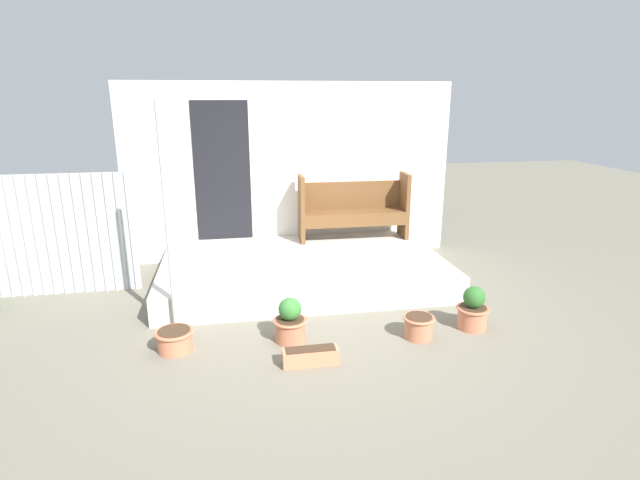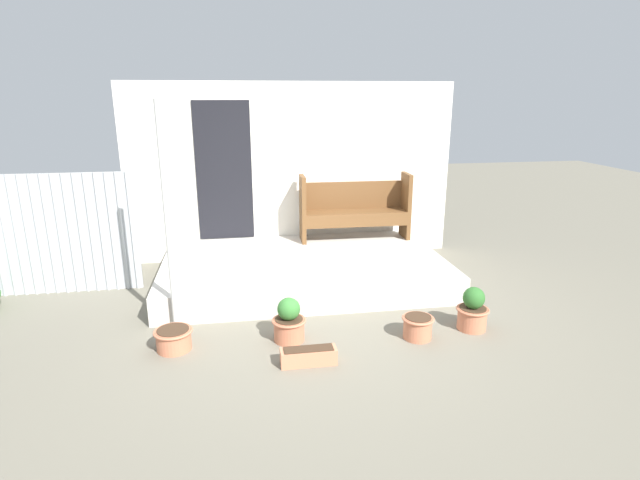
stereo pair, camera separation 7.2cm
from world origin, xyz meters
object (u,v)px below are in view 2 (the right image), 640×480
object	(u,v)px
support_post	(168,221)
flower_pot_left	(174,338)
bench	(355,206)
flower_pot_right	(418,326)
planter_box_rect	(309,356)
flower_pot_middle	(289,322)
flower_pot_far_right	(473,311)

from	to	relation	value
support_post	flower_pot_left	size ratio (longest dim) A/B	6.27
bench	flower_pot_right	world-z (taller)	bench
flower_pot_right	planter_box_rect	world-z (taller)	flower_pot_right
support_post	flower_pot_middle	size ratio (longest dim) A/B	5.17
bench	flower_pot_far_right	world-z (taller)	bench
support_post	flower_pot_right	xyz separation A→B (m)	(2.47, -0.62, -1.06)
bench	flower_pot_right	size ratio (longest dim) A/B	4.86
flower_pot_far_right	flower_pot_right	bearing A→B (deg)	-171.00
support_post	planter_box_rect	xyz separation A→B (m)	(1.29, -0.95, -1.11)
flower_pot_middle	flower_pot_far_right	world-z (taller)	flower_pot_far_right
support_post	flower_pot_left	world-z (taller)	support_post
flower_pot_left	flower_pot_middle	xyz separation A→B (m)	(1.14, 0.00, 0.08)
flower_pot_far_right	planter_box_rect	distance (m)	1.88
bench	flower_pot_left	distance (m)	3.48
flower_pot_middle	planter_box_rect	distance (m)	0.52
flower_pot_right	flower_pot_middle	bearing A→B (deg)	172.82
flower_pot_left	planter_box_rect	world-z (taller)	flower_pot_left
flower_pot_right	flower_pot_far_right	world-z (taller)	flower_pot_far_right
support_post	flower_pot_far_right	xyz separation A→B (m)	(3.11, -0.51, -0.99)
bench	flower_pot_far_right	distance (m)	2.67
bench	flower_pot_middle	xyz separation A→B (m)	(-1.24, -2.44, -0.62)
bench	flower_pot_right	bearing A→B (deg)	-87.35
support_post	flower_pot_right	size ratio (longest dim) A/B	7.16
flower_pot_middle	flower_pot_right	xyz separation A→B (m)	(1.31, -0.16, -0.07)
bench	support_post	bearing A→B (deg)	-139.18
support_post	planter_box_rect	bearing A→B (deg)	-36.30
flower_pot_right	flower_pot_far_right	distance (m)	0.66
support_post	flower_pot_far_right	bearing A→B (deg)	-9.38
flower_pot_middle	flower_pot_right	size ratio (longest dim) A/B	1.38
support_post	flower_pot_left	bearing A→B (deg)	-87.33
flower_pot_left	flower_pot_right	distance (m)	2.45
flower_pot_left	flower_pot_right	xyz separation A→B (m)	(2.45, -0.16, 0.01)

